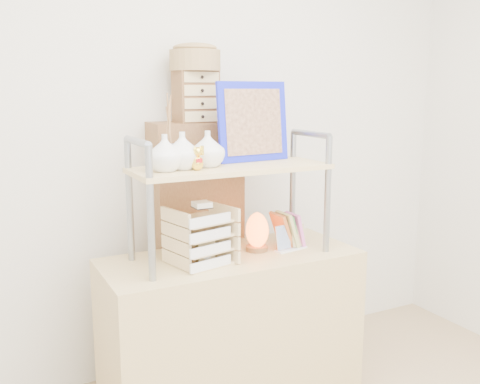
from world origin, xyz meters
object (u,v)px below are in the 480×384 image
(desk, at_px, (232,330))
(salt_lamp, at_px, (257,231))
(cabinet, at_px, (196,251))
(letter_tray, at_px, (202,239))

(desk, xyz_separation_m, salt_lamp, (0.14, 0.01, 0.47))
(cabinet, xyz_separation_m, letter_tray, (-0.15, -0.42, 0.19))
(desk, relative_size, letter_tray, 4.24)
(cabinet, height_order, letter_tray, cabinet)
(salt_lamp, bearing_deg, cabinet, 114.91)
(desk, height_order, salt_lamp, salt_lamp)
(salt_lamp, bearing_deg, letter_tray, -168.33)
(letter_tray, bearing_deg, cabinet, 70.69)
(cabinet, distance_m, letter_tray, 0.48)
(desk, xyz_separation_m, cabinet, (-0.02, 0.37, 0.30))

